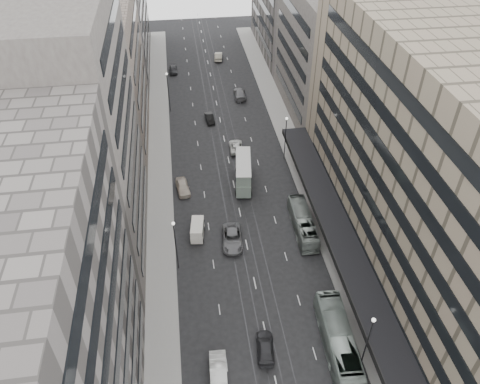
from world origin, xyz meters
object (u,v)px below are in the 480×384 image
sedan_2 (232,238)px  bus_near (338,340)px  panel_van (197,230)px  pedestrian (391,366)px  double_decker (243,172)px  sedan_1 (218,373)px  bus_far (303,223)px

sedan_2 → bus_near: bearing=-58.0°
panel_van → pedestrian: size_ratio=2.52×
bus_near → double_decker: (-6.06, 31.55, 0.78)m
bus_near → sedan_1: 13.75m
bus_near → bus_far: bearing=-89.2°
double_decker → panel_van: size_ratio=2.15×
double_decker → sedan_1: bearing=-95.2°
bus_near → sedan_1: bearing=10.1°
panel_van → pedestrian: (19.23, -23.85, -0.38)m
sedan_2 → pedestrian: (14.47, -21.91, 0.11)m
double_decker → panel_van: 13.91m
double_decker → pedestrian: (10.98, -34.99, -1.54)m
sedan_1 → panel_van: bearing=94.9°
double_decker → pedestrian: 36.71m
double_decker → pedestrian: bearing=-65.0°
double_decker → sedan_2: bearing=-97.3°
double_decker → bus_near: bearing=-71.5°
panel_van → bus_far: bearing=4.5°
bus_near → panel_van: bus_near is taller
sedan_1 → double_decker: bearing=80.2°
panel_van → sedan_2: panel_van is taller
double_decker → sedan_2: size_ratio=1.44×
bus_near → sedan_2: (-9.54, 18.47, -0.87)m
bus_far → sedan_2: bearing=7.2°
sedan_1 → sedan_2: bearing=81.6°
bus_near → panel_van: (-14.31, 20.41, -0.38)m
panel_van → double_decker: bearing=61.4°
double_decker → sedan_2: 13.64m
panel_van → sedan_2: size_ratio=0.67×
bus_near → double_decker: bearing=-75.9°
pedestrian → sedan_2: bearing=-78.3°
sedan_1 → pedestrian: pedestrian is taller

